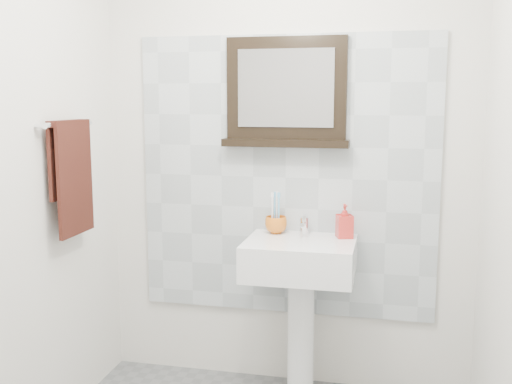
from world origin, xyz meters
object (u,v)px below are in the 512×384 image
at_px(pedestal_sink, 300,275).
at_px(hand_towel, 71,168).
at_px(framed_mirror, 286,95).
at_px(toothbrush_cup, 276,225).
at_px(soap_dispenser, 345,221).

relative_size(pedestal_sink, hand_towel, 1.75).
bearing_deg(hand_towel, pedestal_sink, 18.45).
bearing_deg(hand_towel, framed_mirror, 29.69).
xyz_separation_m(toothbrush_cup, framed_mirror, (0.04, 0.06, 0.68)).
xyz_separation_m(toothbrush_cup, hand_towel, (-0.91, -0.48, 0.33)).
bearing_deg(toothbrush_cup, framed_mirror, 55.58).
bearing_deg(toothbrush_cup, hand_towel, -152.02).
relative_size(toothbrush_cup, hand_towel, 0.21).
bearing_deg(hand_towel, toothbrush_cup, 27.98).
xyz_separation_m(soap_dispenser, hand_towel, (-1.27, -0.46, 0.29)).
xyz_separation_m(framed_mirror, hand_towel, (-0.94, -0.54, -0.35)).
distance_m(toothbrush_cup, hand_towel, 1.08).
height_order(pedestal_sink, toothbrush_cup, pedestal_sink).
bearing_deg(soap_dispenser, hand_towel, -178.45).
distance_m(pedestal_sink, framed_mirror, 0.94).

